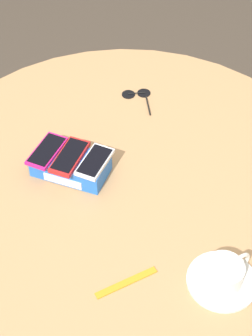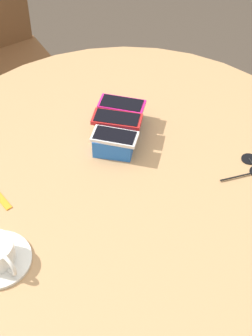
{
  "view_description": "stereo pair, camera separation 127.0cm",
  "coord_description": "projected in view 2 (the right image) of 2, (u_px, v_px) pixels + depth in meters",
  "views": [
    {
      "loc": [
        0.16,
        -0.99,
        1.8
      ],
      "look_at": [
        0.0,
        0.0,
        0.76
      ],
      "focal_mm": 60.0,
      "sensor_mm": 36.0,
      "label": 1
    },
    {
      "loc": [
        0.98,
        -0.02,
        1.78
      ],
      "look_at": [
        0.0,
        0.0,
        0.76
      ],
      "focal_mm": 60.0,
      "sensor_mm": 36.0,
      "label": 2
    }
  ],
  "objects": [
    {
      "name": "sunglasses",
      "position": [
        251.0,
        167.0,
        1.44
      ],
      "size": [
        0.1,
        0.12,
        0.01
      ],
      "color": "black",
      "rests_on": "round_table"
    },
    {
      "name": "phone_box",
      "position": [
        118.0,
        128.0,
        1.51
      ],
      "size": [
        0.21,
        0.14,
        0.05
      ],
      "color": "blue",
      "rests_on": "round_table"
    },
    {
      "name": "phone_red",
      "position": [
        117.0,
        119.0,
        1.48
      ],
      "size": [
        0.08,
        0.14,
        0.01
      ],
      "color": "red",
      "rests_on": "phone_box"
    },
    {
      "name": "ground_plane",
      "position": [
        126.0,
        317.0,
        1.96
      ],
      "size": [
        8.0,
        8.0,
        0.0
      ],
      "primitive_type": "plane",
      "color": "#42382D"
    },
    {
      "name": "phone_magenta",
      "position": [
        122.0,
        104.0,
        1.53
      ],
      "size": [
        0.09,
        0.14,
        0.01
      ],
      "color": "#D11975",
      "rests_on": "phone_box"
    },
    {
      "name": "round_table",
      "position": [
        126.0,
        195.0,
        1.49
      ],
      "size": [
        1.13,
        1.13,
        0.74
      ],
      "color": "#2D2D2D",
      "rests_on": "ground_plane"
    },
    {
      "name": "phone_white",
      "position": [
        115.0,
        136.0,
        1.44
      ],
      "size": [
        0.09,
        0.13,
        0.01
      ],
      "color": "silver",
      "rests_on": "phone_box"
    }
  ]
}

